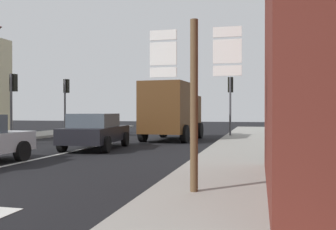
% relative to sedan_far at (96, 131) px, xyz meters
% --- Properties ---
extents(ground_plane, '(80.00, 80.00, 0.00)m').
position_rel_sedan_far_xyz_m(ground_plane, '(-0.49, 0.92, -0.76)').
color(ground_plane, black).
extents(sidewalk_right, '(3.11, 44.00, 0.14)m').
position_rel_sedan_far_xyz_m(sidewalk_right, '(6.14, -1.08, -0.69)').
color(sidewalk_right, gray).
rests_on(sidewalk_right, ground).
extents(lane_centre_stripe, '(0.16, 12.00, 0.01)m').
position_rel_sedan_far_xyz_m(lane_centre_stripe, '(-0.49, -3.08, -0.75)').
color(lane_centre_stripe, silver).
rests_on(lane_centre_stripe, ground).
extents(sedan_far, '(2.27, 4.34, 1.47)m').
position_rel_sedan_far_xyz_m(sedan_far, '(0.00, 0.00, 0.00)').
color(sedan_far, black).
rests_on(sedan_far, ground).
extents(delivery_truck, '(2.72, 5.12, 3.05)m').
position_rel_sedan_far_xyz_m(delivery_truck, '(1.99, 5.33, 0.89)').
color(delivery_truck, '#4C2D14').
rests_on(delivery_truck, ground).
extents(route_sign_post, '(1.66, 0.14, 3.20)m').
position_rel_sedan_far_xyz_m(route_sign_post, '(5.44, -7.65, 1.15)').
color(route_sign_post, brown).
rests_on(route_sign_post, ground).
extents(traffic_light_near_left, '(0.30, 0.49, 3.50)m').
position_rel_sedan_far_xyz_m(traffic_light_near_left, '(-5.87, 2.67, 1.83)').
color(traffic_light_near_left, '#47474C').
rests_on(traffic_light_near_left, ground).
extents(traffic_light_far_right, '(0.30, 0.49, 3.59)m').
position_rel_sedan_far_xyz_m(traffic_light_far_right, '(4.89, 8.19, 1.90)').
color(traffic_light_far_right, '#47474C').
rests_on(traffic_light_far_right, ground).
extents(traffic_light_far_left, '(0.30, 0.49, 3.68)m').
position_rel_sedan_far_xyz_m(traffic_light_far_left, '(-5.87, 8.14, 1.97)').
color(traffic_light_far_left, '#47474C').
rests_on(traffic_light_far_left, ground).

